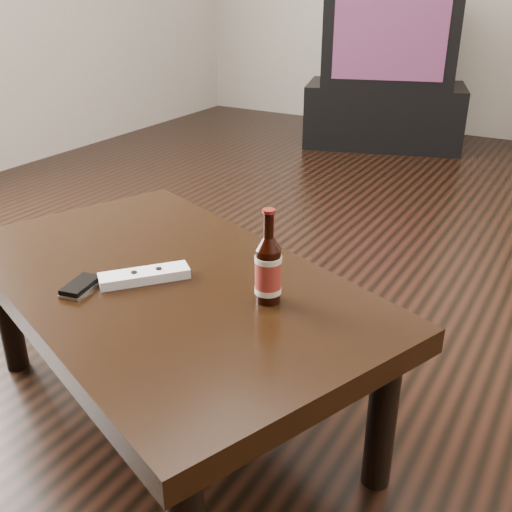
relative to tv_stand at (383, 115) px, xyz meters
The scene contains 7 objects.
floor 2.53m from the tv_stand, 72.75° to the right, with size 5.00×6.00×0.01m, color black.
tv_stand is the anchor object (origin of this frame).
tv 0.51m from the tv_stand, 72.19° to the right, with size 0.94×0.74×0.62m.
coffee_table 3.04m from the tv_stand, 80.62° to the right, with size 1.27×1.01×0.42m.
beer_bottle 3.09m from the tv_stand, 75.56° to the right, with size 0.07×0.07×0.21m.
phone 3.17m from the tv_stand, 83.15° to the right, with size 0.07×0.11×0.02m.
remote 3.08m from the tv_stand, 81.16° to the right, with size 0.18×0.19×0.03m.
Camera 1 is at (0.57, -1.57, 1.06)m, focal length 42.00 mm.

